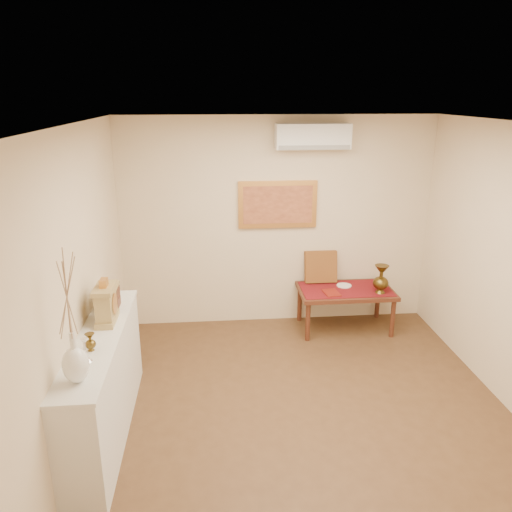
{
  "coord_description": "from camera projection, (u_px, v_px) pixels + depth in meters",
  "views": [
    {
      "loc": [
        -0.84,
        -3.93,
        2.94
      ],
      "look_at": [
        -0.37,
        1.15,
        1.27
      ],
      "focal_mm": 35.0,
      "sensor_mm": 36.0,
      "label": 1
    }
  ],
  "objects": [
    {
      "name": "wall_back",
      "position": [
        277.0,
        223.0,
        6.42
      ],
      "size": [
        4.0,
        0.02,
        2.7
      ],
      "primitive_type": "cube",
      "color": "beige",
      "rests_on": "ground"
    },
    {
      "name": "brass_urn_small",
      "position": [
        90.0,
        339.0,
        3.97
      ],
      "size": [
        0.09,
        0.09,
        0.19
      ],
      "primitive_type": null,
      "color": "brown",
      "rests_on": "display_ledge"
    },
    {
      "name": "wooden_chest",
      "position": [
        110.0,
        296.0,
        4.74
      ],
      "size": [
        0.16,
        0.21,
        0.24
      ],
      "color": "tan",
      "rests_on": "display_ledge"
    },
    {
      "name": "painting",
      "position": [
        278.0,
        204.0,
        6.32
      ],
      "size": [
        1.0,
        0.06,
        0.6
      ],
      "color": "#D18E43",
      "rests_on": "wall_back"
    },
    {
      "name": "display_ledge",
      "position": [
        104.0,
        385.0,
        4.4
      ],
      "size": [
        0.37,
        2.02,
        0.98
      ],
      "color": "silver",
      "rests_on": "floor"
    },
    {
      "name": "brass_urn_tall",
      "position": [
        381.0,
        276.0,
        6.2
      ],
      "size": [
        0.2,
        0.2,
        0.44
      ],
      "primitive_type": null,
      "color": "brown",
      "rests_on": "table_cloth"
    },
    {
      "name": "low_table",
      "position": [
        345.0,
        294.0,
        6.41
      ],
      "size": [
        1.2,
        0.7,
        0.55
      ],
      "color": "#542819",
      "rests_on": "floor"
    },
    {
      "name": "ceiling",
      "position": [
        317.0,
        126.0,
        3.87
      ],
      "size": [
        4.5,
        4.5,
        0.0
      ],
      "primitive_type": "plane",
      "rotation": [
        3.14,
        0.0,
        0.0
      ],
      "color": "silver",
      "rests_on": "ground"
    },
    {
      "name": "wall_left",
      "position": [
        73.0,
        296.0,
        4.12
      ],
      "size": [
        0.02,
        4.5,
        2.7
      ],
      "primitive_type": "cube",
      "color": "beige",
      "rests_on": "ground"
    },
    {
      "name": "table_cloth",
      "position": [
        346.0,
        289.0,
        6.39
      ],
      "size": [
        1.14,
        0.59,
        0.01
      ],
      "primitive_type": "cube",
      "color": "maroon",
      "rests_on": "low_table"
    },
    {
      "name": "mantel_clock",
      "position": [
        106.0,
        304.0,
        4.45
      ],
      "size": [
        0.17,
        0.36,
        0.41
      ],
      "color": "tan",
      "rests_on": "display_ledge"
    },
    {
      "name": "menu",
      "position": [
        331.0,
        293.0,
        6.24
      ],
      "size": [
        0.21,
        0.27,
        0.01
      ],
      "primitive_type": "cube",
      "rotation": [
        0.0,
        0.0,
        0.12
      ],
      "color": "maroon",
      "rests_on": "table_cloth"
    },
    {
      "name": "wall_front",
      "position": [
        413.0,
        479.0,
        2.16
      ],
      "size": [
        4.0,
        0.02,
        2.7
      ],
      "primitive_type": "cube",
      "color": "beige",
      "rests_on": "ground"
    },
    {
      "name": "plate",
      "position": [
        344.0,
        286.0,
        6.48
      ],
      "size": [
        0.19,
        0.19,
        0.01
      ],
      "primitive_type": "cylinder",
      "color": "white",
      "rests_on": "table_cloth"
    },
    {
      "name": "floor",
      "position": [
        306.0,
        420.0,
        4.71
      ],
      "size": [
        4.5,
        4.5,
        0.0
      ],
      "primitive_type": "plane",
      "color": "brown",
      "rests_on": "ground"
    },
    {
      "name": "cushion",
      "position": [
        321.0,
        267.0,
        6.57
      ],
      "size": [
        0.42,
        0.18,
        0.43
      ],
      "primitive_type": "cube",
      "rotation": [
        -0.21,
        0.0,
        0.0
      ],
      "color": "#5D1E12",
      "rests_on": "table_cloth"
    },
    {
      "name": "white_vase",
      "position": [
        70.0,
        319.0,
        3.41
      ],
      "size": [
        0.19,
        0.19,
        0.98
      ],
      "primitive_type": null,
      "color": "white",
      "rests_on": "display_ledge"
    },
    {
      "name": "ac_unit",
      "position": [
        313.0,
        136.0,
        5.99
      ],
      "size": [
        0.9,
        0.25,
        0.3
      ],
      "color": "white",
      "rests_on": "wall_back"
    },
    {
      "name": "candlestick",
      "position": [
        85.0,
        350.0,
        3.8
      ],
      "size": [
        0.09,
        0.09,
        0.2
      ],
      "primitive_type": null,
      "color": "silver",
      "rests_on": "display_ledge"
    }
  ]
}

